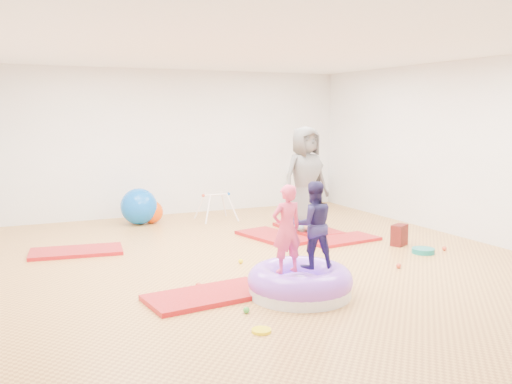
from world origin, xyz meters
name	(u,v)px	position (x,y,z in m)	size (l,w,h in m)	color
room	(266,157)	(0.00, 0.00, 1.40)	(7.01, 8.01, 2.81)	tan
gym_mat_front_left	(208,296)	(-1.24, -1.14, 0.03)	(1.33, 0.67, 0.06)	#9D0604
gym_mat_mid_left	(76,251)	(-2.26, 1.51, 0.03)	(1.27, 0.63, 0.05)	#9D0604
gym_mat_center_back	(274,237)	(0.73, 1.19, 0.03)	(1.29, 0.65, 0.05)	#9D0604
gym_mat_right	(342,240)	(1.60, 0.57, 0.02)	(1.15, 0.58, 0.05)	#9D0604
gym_mat_rear_right	(308,229)	(1.52, 1.49, 0.03)	(1.29, 0.65, 0.05)	#9D0604
inflatable_cushion	(300,283)	(-0.30, -1.48, 0.14)	(1.15, 1.15, 0.36)	silver
child_pink	(287,224)	(-0.47, -1.48, 0.81)	(0.35, 0.23, 0.95)	#E73F68
child_navy	(313,220)	(-0.11, -1.43, 0.81)	(0.47, 0.36, 0.96)	#231F52
adult_caregiver	(305,178)	(1.42, 1.42, 0.91)	(0.83, 0.54, 1.70)	#565656
infant	(305,225)	(1.32, 1.24, 0.16)	(0.34, 0.35, 0.20)	#93CDE8
ball_pit_balls	(314,268)	(0.34, -0.71, 0.03)	(3.88, 1.83, 0.07)	#C8412A
exercise_ball_blue	(139,206)	(-0.95, 3.22, 0.32)	(0.65, 0.65, 0.65)	blue
exercise_ball_orange	(152,212)	(-0.71, 3.24, 0.21)	(0.41, 0.41, 0.41)	#DC4204
infant_play_gym	(216,203)	(0.41, 2.91, 0.34)	(0.66, 0.63, 0.51)	white
cube_shelf	(305,190)	(2.77, 3.79, 0.34)	(0.69, 0.34, 0.69)	white
balance_disc	(423,251)	(2.22, -0.57, 0.04)	(0.32, 0.32, 0.07)	#117774
backpack	(399,235)	(2.22, -0.04, 0.16)	(0.27, 0.17, 0.32)	maroon
yellow_toy	(261,331)	(-1.13, -2.25, 0.01)	(0.18, 0.18, 0.03)	#FFE908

